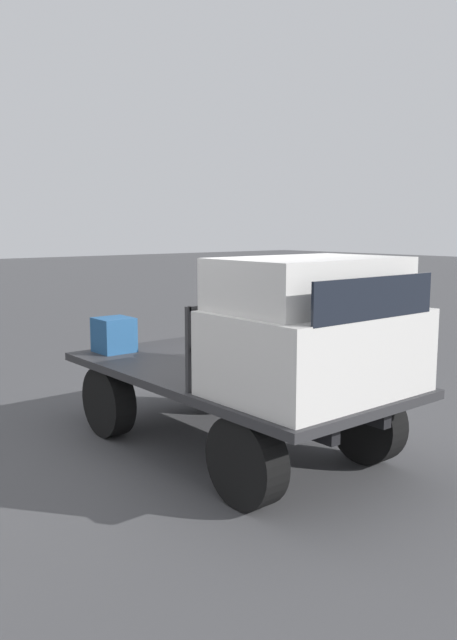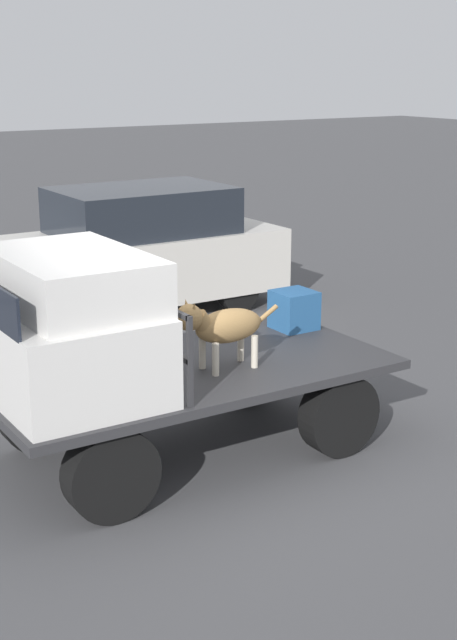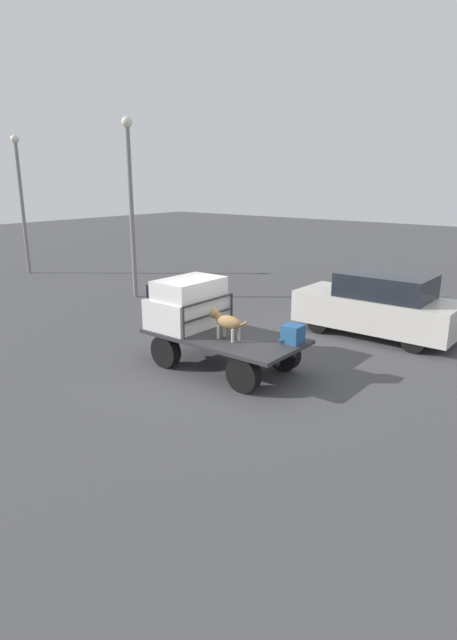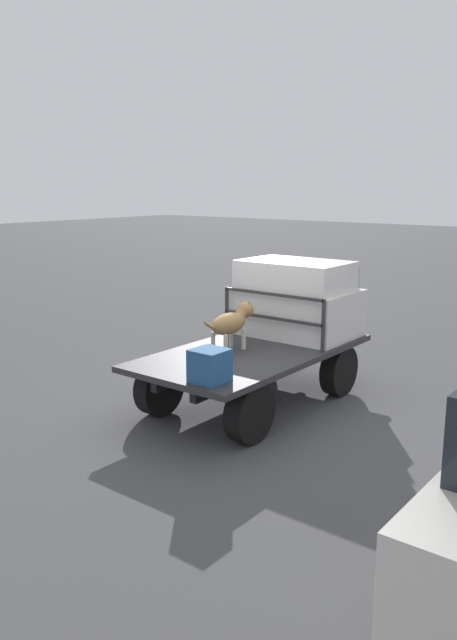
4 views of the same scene
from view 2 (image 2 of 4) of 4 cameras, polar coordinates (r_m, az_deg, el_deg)
ground_plane at (r=8.12m, az=-2.56°, el=-8.38°), size 80.00×80.00×0.00m
flatbed_truck at (r=7.90m, az=-2.62°, el=-4.60°), size 3.57×1.83×0.80m
truck_cab at (r=7.20m, az=-10.33°, el=-0.47°), size 1.21×1.71×1.13m
truck_headboard at (r=7.47m, az=-5.71°, el=-0.09°), size 0.04×1.71×0.73m
dog at (r=7.63m, az=-0.56°, el=-0.37°), size 1.07×0.29×0.67m
cargo_crate at (r=8.92m, az=4.22°, el=0.65°), size 0.39×0.39×0.39m
parked_sedan at (r=12.41m, az=-6.18°, el=4.36°), size 4.26×1.76×1.74m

